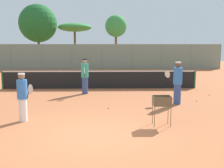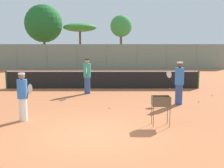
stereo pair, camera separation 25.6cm
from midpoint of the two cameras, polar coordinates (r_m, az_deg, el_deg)
name	(u,v)px [view 1 (the left image)]	position (r m, az deg, el deg)	size (l,w,h in m)	color
ground_plane	(94,136)	(7.53, -5.00, -11.16)	(80.00, 80.00, 0.00)	#B7663D
tennis_net	(100,79)	(15.72, -3.19, 1.03)	(11.65, 0.10, 1.07)	#26592D
back_fence	(102,57)	(29.56, -2.45, 5.95)	(27.01, 0.08, 2.81)	gray
tree_0	(38,23)	(33.13, -16.03, 12.56)	(4.48, 4.48, 7.52)	brown
tree_1	(116,26)	(32.31, 0.63, 12.41)	(2.61, 2.61, 6.30)	brown
tree_2	(75,28)	(32.42, -8.36, 12.02)	(4.02, 4.02, 5.32)	brown
player_white_outfit	(23,97)	(9.23, -19.65, -2.59)	(0.70, 0.68, 1.62)	white
player_red_cap	(85,76)	(13.97, -6.46, 1.80)	(0.39, 0.95, 1.87)	#334C8C
player_yellow_shirt	(177,82)	(11.67, 13.45, 0.36)	(0.68, 0.78, 1.85)	#334C8C
ball_cart	(162,103)	(8.42, 9.89, -4.16)	(0.56, 0.41, 0.95)	brown
tennis_ball_0	(197,101)	(12.56, 17.42, -3.54)	(0.07, 0.07, 0.07)	#D1E54C
tennis_ball_1	(109,108)	(10.67, -1.41, -5.19)	(0.07, 0.07, 0.07)	#D1E54C
tennis_ball_2	(167,89)	(15.87, 11.42, -0.97)	(0.07, 0.07, 0.07)	#D1E54C
tennis_ball_3	(209,95)	(14.42, 19.93, -2.19)	(0.07, 0.07, 0.07)	#D1E54C
parked_car	(123,61)	(34.13, 2.26, 4.98)	(4.20, 1.70, 1.60)	#232328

